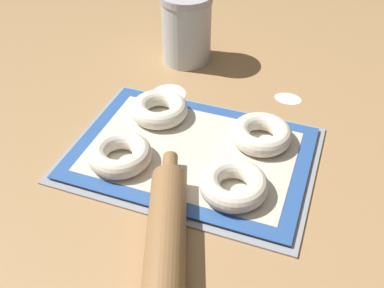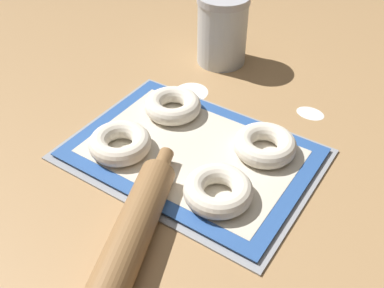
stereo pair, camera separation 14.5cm
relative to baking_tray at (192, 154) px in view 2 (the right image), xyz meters
The scene contains 11 objects.
ground_plane 0.00m from the baking_tray, 169.54° to the left, with size 2.80×2.80×0.00m, color #A87F51.
baking_tray is the anchor object (origin of this frame).
baking_mat 0.01m from the baking_tray, ahead, with size 0.42×0.30×0.00m.
bagel_front_left 0.13m from the baking_tray, 147.74° to the right, with size 0.11×0.11×0.03m.
bagel_front_right 0.13m from the baking_tray, 36.37° to the right, with size 0.11×0.11×0.03m.
bagel_back_left 0.13m from the baking_tray, 141.47° to the left, with size 0.11×0.11×0.03m.
bagel_back_right 0.13m from the baking_tray, 32.49° to the left, with size 0.11×0.11×0.03m.
flour_canister 0.36m from the baking_tray, 112.11° to the left, with size 0.12×0.12×0.16m.
rolling_pin 0.24m from the baking_tray, 79.21° to the right, with size 0.16×0.38×0.06m.
flour_patch_near 0.28m from the baking_tray, 61.64° to the left, with size 0.06×0.04×0.00m.
flour_patch_far 0.21m from the baking_tray, 124.28° to the left, with size 0.08×0.08×0.00m.
Camera 2 is at (0.34, -0.51, 0.55)m, focal length 42.00 mm.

